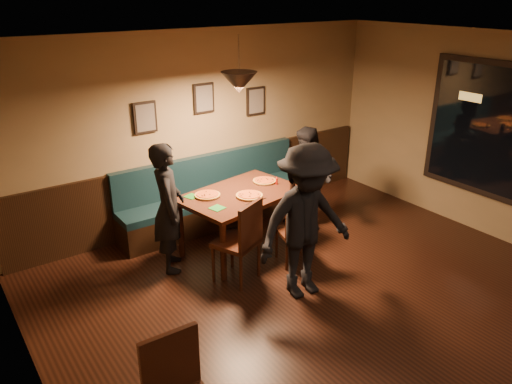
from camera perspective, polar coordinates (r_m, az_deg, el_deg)
floor at (r=5.46m, az=13.86°, el=-15.51°), size 7.00×7.00×0.00m
ceiling at (r=4.39m, az=17.32°, el=14.91°), size 7.00×7.00×0.00m
wall_back at (r=7.32m, az=-6.00°, el=7.23°), size 6.00×0.00×6.00m
wall_left at (r=3.31m, az=-21.75°, el=-14.43°), size 0.00×7.00×7.00m
wainscot at (r=7.58m, az=-5.61°, el=0.60°), size 5.88×0.06×1.00m
booth_bench at (r=7.36m, az=-4.56°, el=-0.03°), size 3.00×0.60×1.00m
picture_left at (r=6.84m, az=-12.60°, el=8.34°), size 0.32×0.04×0.42m
picture_center at (r=7.19m, az=-6.02°, el=10.64°), size 0.32×0.04×0.42m
picture_right at (r=7.69m, az=-0.05°, el=10.39°), size 0.32×0.04×0.42m
pendant_lamp at (r=6.08m, az=-1.95°, el=12.45°), size 0.44×0.44×0.25m
dining_table at (r=6.65m, az=-1.74°, el=-3.36°), size 1.68×1.24×0.82m
chair_near_left at (r=5.93m, az=-2.32°, el=-5.58°), size 0.60×0.60×1.04m
chair_near_right at (r=6.34m, az=4.41°, el=-4.41°), size 0.48×0.48×0.89m
diner_left at (r=6.14m, az=-10.00°, el=-1.79°), size 0.60×0.71×1.64m
diner_right at (r=7.15m, az=5.98°, el=1.44°), size 0.83×0.91×1.51m
diner_front at (r=5.52m, az=5.72°, el=-3.49°), size 1.23×0.79×1.80m
pizza_a at (r=6.39m, az=-5.58°, el=-0.35°), size 0.36×0.36×0.04m
pizza_b at (r=6.35m, az=-0.77°, el=-0.39°), size 0.44×0.44×0.04m
pizza_c at (r=6.83m, az=0.97°, el=1.30°), size 0.42×0.42×0.04m
soda_glass at (r=6.52m, az=4.22°, el=0.76°), size 0.08×0.08×0.16m
tabasco_bottle at (r=6.74m, az=2.38°, el=1.33°), size 0.03×0.03×0.11m
napkin_a at (r=6.41m, az=-7.39°, el=-0.50°), size 0.20×0.20×0.01m
napkin_b at (r=6.04m, az=-4.46°, el=-1.84°), size 0.20×0.20×0.01m
cutlery_set at (r=6.21m, az=-0.02°, el=-1.10°), size 0.19×0.05×0.00m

